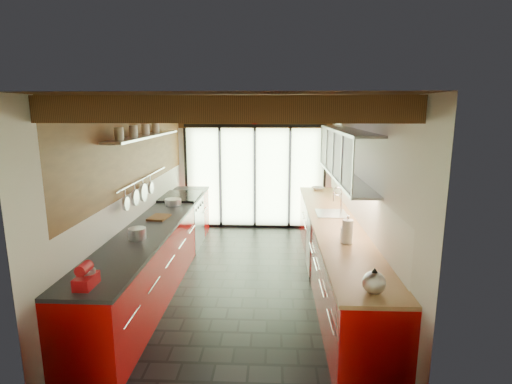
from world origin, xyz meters
TOP-DOWN VIEW (x-y plane):
  - ground at (0.00, 0.00)m, footprint 5.50×5.50m
  - room_shell at (0.00, 0.00)m, footprint 5.50×5.50m
  - ceiling_beams at (-0.00, 0.38)m, footprint 3.14×5.06m
  - glass_door at (0.00, 2.69)m, footprint 2.95×0.10m
  - left_counter at (-1.28, 0.00)m, footprint 0.68×5.00m
  - range_stove at (-1.28, 1.45)m, footprint 0.66×0.90m
  - right_counter at (1.27, 0.00)m, footprint 0.68×5.00m
  - sink_assembly at (1.29, 0.40)m, footprint 0.45×0.52m
  - upper_cabinets_right at (1.43, 0.30)m, footprint 0.34×3.00m
  - left_wall_fixtures at (-1.47, 0.14)m, footprint 0.28×2.60m
  - stand_mixer at (-1.27, -2.24)m, footprint 0.15×0.26m
  - pot_large at (-1.27, -0.89)m, footprint 0.24×0.24m
  - pot_small at (-1.27, 0.87)m, footprint 0.28×0.28m
  - cutting_board at (-1.27, 0.03)m, footprint 0.29×0.38m
  - kettle at (1.27, -2.25)m, footprint 0.20×0.25m
  - paper_towel at (1.27, -0.95)m, footprint 0.16×0.16m
  - soap_bottle at (1.27, -0.78)m, footprint 0.11×0.11m
  - bowl at (1.27, 2.25)m, footprint 0.30×0.30m

SIDE VIEW (x-z plane):
  - ground at x=0.00m, z-range 0.00..0.00m
  - right_counter at x=1.27m, z-range 0.00..0.92m
  - left_counter at x=-1.28m, z-range 0.00..0.92m
  - range_stove at x=-1.28m, z-range -0.01..0.96m
  - cutting_board at x=-1.27m, z-range 0.92..0.95m
  - bowl at x=1.27m, z-range 0.92..0.98m
  - sink_assembly at x=1.29m, z-range 0.75..1.17m
  - pot_small at x=-1.27m, z-range 0.92..1.02m
  - pot_large at x=-1.27m, z-range 0.92..1.06m
  - stand_mixer at x=-1.27m, z-range 0.90..1.13m
  - kettle at x=1.27m, z-range 0.91..1.14m
  - soap_bottle at x=1.27m, z-range 0.92..1.13m
  - paper_towel at x=1.27m, z-range 0.89..1.23m
  - room_shell at x=0.00m, z-range -1.10..4.40m
  - glass_door at x=0.00m, z-range 0.21..3.11m
  - upper_cabinets_right at x=1.43m, z-range 0.35..3.35m
  - left_wall_fixtures at x=-1.47m, z-range 1.40..2.36m
  - ceiling_beams at x=0.00m, z-range 0.01..4.91m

